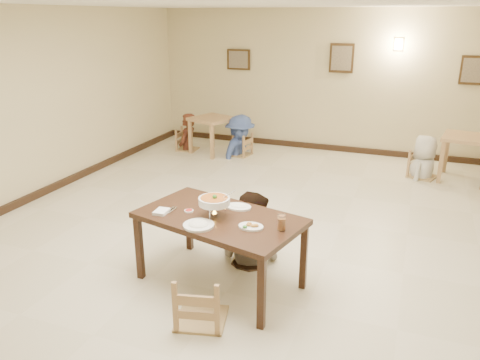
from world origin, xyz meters
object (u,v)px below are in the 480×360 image
at_px(bg_table_right, 468,144).
at_px(bg_chair_lr, 240,135).
at_px(main_diner, 251,192).
at_px(curry_warmer, 214,201).
at_px(bg_chair_ll, 187,130).
at_px(bg_diner_b, 240,115).
at_px(bg_diner_a, 186,113).
at_px(drink_glass, 281,223).
at_px(main_table, 219,223).
at_px(bg_chair_rl, 425,152).
at_px(chair_near, 200,275).
at_px(bg_table_left, 212,124).
at_px(bg_diner_c, 427,136).
at_px(chair_far, 251,223).

xyz_separation_m(bg_table_right, bg_chair_lr, (-4.36, 0.08, -0.24)).
relative_size(main_diner, curry_warmer, 4.70).
bearing_deg(bg_chair_ll, bg_diner_b, -95.38).
relative_size(main_diner, bg_diner_a, 1.07).
bearing_deg(bg_diner_a, drink_glass, 31.89).
relative_size(main_table, bg_diner_b, 1.10).
relative_size(curry_warmer, bg_diner_a, 0.23).
relative_size(main_diner, bg_chair_lr, 1.95).
bearing_deg(bg_chair_rl, chair_near, 178.69).
bearing_deg(bg_chair_rl, drink_glass, -177.01).
xyz_separation_m(main_table, bg_chair_lr, (-1.62, 4.83, -0.29)).
xyz_separation_m(bg_table_left, bg_chair_rl, (4.30, -0.08, -0.16)).
height_order(bg_diner_a, bg_diner_c, bg_diner_a).
relative_size(chair_far, bg_diner_a, 0.54).
bearing_deg(bg_table_left, curry_warmer, -65.41).
height_order(main_table, chair_near, chair_near).
xyz_separation_m(bg_chair_ll, bg_chair_lr, (1.24, 0.03, -0.00)).
distance_m(bg_chair_ll, bg_chair_lr, 1.24).
xyz_separation_m(bg_diner_a, bg_diner_b, (1.24, 0.03, 0.05)).
distance_m(drink_glass, bg_chair_rl, 4.99).
bearing_deg(bg_chair_lr, chair_near, 26.81).
height_order(main_diner, bg_diner_b, main_diner).
xyz_separation_m(main_diner, bg_diner_a, (-2.99, 4.17, -0.06)).
xyz_separation_m(main_diner, bg_chair_ll, (-2.99, 4.17, -0.43)).
relative_size(main_table, bg_chair_rl, 1.98).
bearing_deg(bg_table_left, bg_table_right, -0.20).
distance_m(main_table, bg_diner_b, 5.10).
relative_size(chair_far, bg_diner_c, 0.56).
relative_size(chair_near, bg_diner_b, 0.58).
xyz_separation_m(curry_warmer, bg_chair_rl, (2.11, 4.73, -0.51)).
bearing_deg(main_table, bg_table_left, 128.70).
relative_size(chair_near, bg_chair_lr, 1.13).
bearing_deg(bg_table_right, main_table, -120.01).
bearing_deg(chair_far, main_table, -113.86).
bearing_deg(curry_warmer, main_diner, 76.16).
bearing_deg(bg_diner_b, bg_chair_lr, 0.00).
relative_size(chair_far, bg_diner_b, 0.51).
height_order(main_diner, bg_chair_rl, main_diner).
height_order(main_table, bg_table_left, main_table).
bearing_deg(bg_table_right, main_diner, -122.48).
xyz_separation_m(chair_far, bg_chair_lr, (-1.72, 4.11, 0.01)).
bearing_deg(main_table, chair_far, 95.38).
distance_m(chair_far, bg_chair_ll, 5.04).
xyz_separation_m(main_table, curry_warmer, (-0.04, -0.04, 0.26)).
bearing_deg(drink_glass, main_table, 172.23).
xyz_separation_m(chair_far, bg_diner_c, (1.96, 3.97, 0.35)).
xyz_separation_m(main_table, bg_chair_ll, (-2.86, 4.80, -0.28)).
bearing_deg(bg_chair_ll, bg_diner_a, 83.28).
bearing_deg(bg_table_left, main_table, -64.85).
bearing_deg(bg_diner_c, bg_chair_lr, -72.21).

